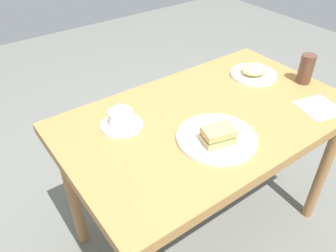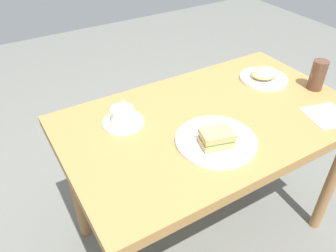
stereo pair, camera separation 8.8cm
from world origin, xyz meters
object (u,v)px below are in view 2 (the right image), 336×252
Objects in this scene: dining_table at (210,132)px; coffee_cup at (122,115)px; side_plate at (263,79)px; sandwich_front at (217,138)px; spoon at (123,109)px; napkin at (327,116)px; coffee_saucer at (123,123)px; drinking_glass at (318,75)px; sandwich_plate at (216,141)px.

coffee_cup is (0.32, -0.14, 0.12)m from dining_table.
side_plate is (-0.38, -0.11, 0.09)m from dining_table.
dining_table is at bearing -122.90° from sandwich_front.
spoon reaches higher than napkin.
spoon reaches higher than side_plate.
side_plate is (-0.69, 0.02, 0.00)m from coffee_saucer.
drinking_glass is (-0.13, -0.17, 0.06)m from napkin.
dining_table is at bearing 156.85° from coffee_saucer.
napkin is (-0.67, 0.44, -0.01)m from spoon.
sandwich_plate is 2.17× the size of drinking_glass.
sandwich_plate is 1.34× the size of side_plate.
drinking_glass is at bearing 166.85° from coffee_saucer.
sandwich_plate is 1.91× the size of napkin.
sandwich_front is at bearing 29.30° from side_plate.
side_plate is at bearing -88.43° from napkin.
coffee_saucer is at bearing -1.87° from side_plate.
coffee_saucer is 0.69m from side_plate.
side_plate is at bearing 178.13° from coffee_saucer.
coffee_cup is 0.79m from napkin.
sandwich_front is 0.36m from coffee_saucer.
sandwich_plate is 0.36m from coffee_cup.
spoon reaches higher than dining_table.
drinking_glass reaches higher than sandwich_plate.
drinking_glass is at bearing 128.64° from side_plate.
drinking_glass is at bearing -171.02° from sandwich_front.
coffee_cup is 0.86× the size of drinking_glass.
napkin is at bearing 152.61° from coffee_saucer.
coffee_cup is 0.69m from side_plate.
sandwich_plate reaches higher than coffee_saucer.
dining_table is 0.54m from drinking_glass.
coffee_saucer reaches higher than napkin.
sandwich_plate is at bearing 7.10° from drinking_glass.
drinking_glass is at bearing -126.87° from napkin.
dining_table is 0.40m from side_plate.
sandwich_front is at bearing -8.50° from napkin.
drinking_glass is at bearing -172.90° from sandwich_plate.
sandwich_front is at bearing 52.47° from sandwich_plate.
sandwich_plate and side_plate have the same top height.
side_plate reaches higher than napkin.
side_plate is at bearing -151.94° from sandwich_plate.
coffee_saucer is (0.21, -0.29, -0.04)m from sandwich_front.
drinking_glass reaches higher than coffee_saucer.
spoon is 0.84m from drinking_glass.
dining_table is 8.82× the size of drinking_glass.
sandwich_front is 1.11× the size of coffee_cup.
sandwich_front reaches higher than spoon.
dining_table is 0.36m from spoon.
coffee_saucer is 1.66× the size of spoon.
sandwich_front is (0.02, 0.02, 0.04)m from sandwich_plate.
dining_table is at bearing -122.06° from sandwich_plate.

